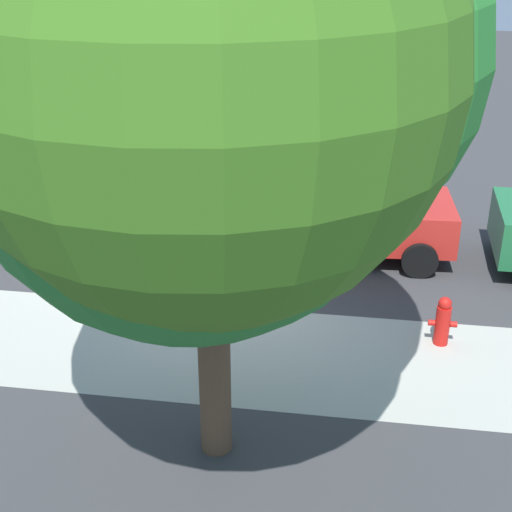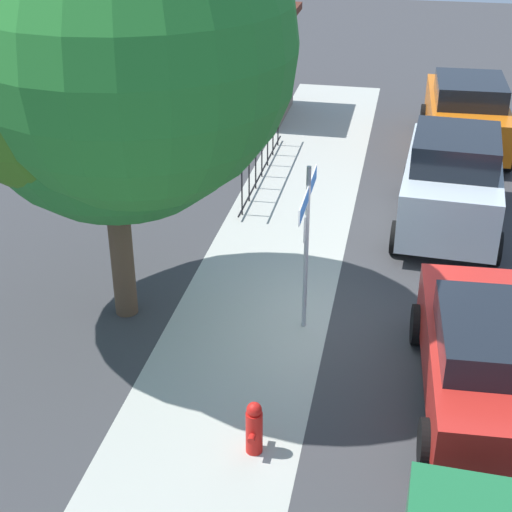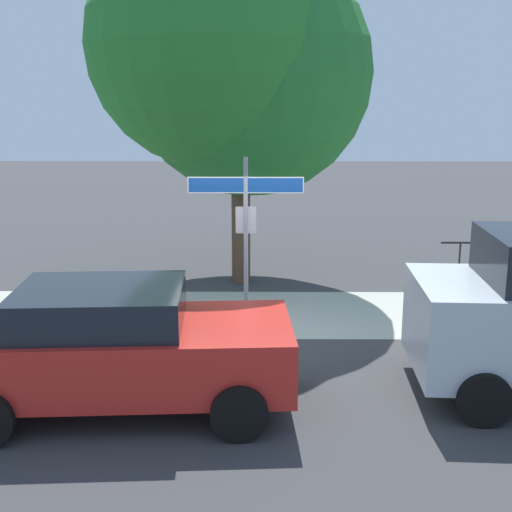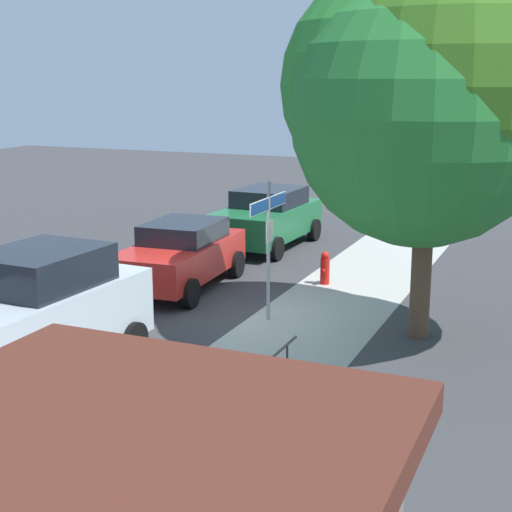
{
  "view_description": "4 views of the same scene",
  "coord_description": "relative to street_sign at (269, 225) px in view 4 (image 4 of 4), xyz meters",
  "views": [
    {
      "loc": [
        -1.76,
        10.31,
        5.99
      ],
      "look_at": [
        -0.38,
        1.03,
        1.47
      ],
      "focal_mm": 51.84,
      "sensor_mm": 36.0,
      "label": 1
    },
    {
      "loc": [
        -10.56,
        -0.94,
        7.0
      ],
      "look_at": [
        -0.28,
        1.15,
        1.32
      ],
      "focal_mm": 54.05,
      "sensor_mm": 36.0,
      "label": 2
    },
    {
      "loc": [
        0.18,
        -9.83,
        3.67
      ],
      "look_at": [
        0.08,
        0.42,
        1.23
      ],
      "focal_mm": 46.86,
      "sensor_mm": 36.0,
      "label": 3
    },
    {
      "loc": [
        13.57,
        5.95,
        4.79
      ],
      "look_at": [
        0.45,
        0.36,
        1.42
      ],
      "focal_mm": 53.86,
      "sensor_mm": 36.0,
      "label": 4
    }
  ],
  "objects": [
    {
      "name": "ground_plane",
      "position": [
        0.07,
        -0.4,
        -1.94
      ],
      "size": [
        60.0,
        60.0,
        0.0
      ],
      "primitive_type": "plane",
      "color": "#38383A"
    },
    {
      "name": "sidewalk_strip",
      "position": [
        2.07,
        0.9,
        -1.93
      ],
      "size": [
        24.0,
        2.6,
        0.0
      ],
      "primitive_type": "cube",
      "color": "#A6A79C",
      "rests_on": "ground_plane"
    },
    {
      "name": "street_sign",
      "position": [
        0.0,
        0.0,
        0.0
      ],
      "size": [
        1.79,
        0.07,
        2.79
      ],
      "color": "#9EA0A5",
      "rests_on": "ground_plane"
    },
    {
      "name": "shade_tree",
      "position": [
        -0.29,
        2.9,
        2.51
      ],
      "size": [
        5.28,
        5.64,
        6.98
      ],
      "color": "brown",
      "rests_on": "ground_plane"
    },
    {
      "name": "car_green",
      "position": [
        -6.26,
        -2.6,
        -1.09
      ],
      "size": [
        4.21,
        2.19,
        1.66
      ],
      "rotation": [
        0.0,
        0.0,
        -0.03
      ],
      "color": "#1E6738",
      "rests_on": "ground_plane"
    },
    {
      "name": "car_red",
      "position": [
        -1.45,
        -2.77,
        -1.15
      ],
      "size": [
        4.1,
        2.14,
        1.52
      ],
      "rotation": [
        0.0,
        0.0,
        0.06
      ],
      "color": "red",
      "rests_on": "ground_plane"
    },
    {
      "name": "car_silver",
      "position": [
        4.2,
        -2.34,
        -0.91
      ],
      "size": [
        4.23,
        2.21,
        2.07
      ],
      "rotation": [
        0.0,
        0.0,
        -0.05
      ],
      "color": "silver",
      "rests_on": "ground_plane"
    },
    {
      "name": "iron_fence",
      "position": [
        6.1,
        1.9,
        -1.37
      ],
      "size": [
        5.03,
        0.04,
        1.07
      ],
      "color": "black",
      "rests_on": "ground_plane"
    },
    {
      "name": "fire_hydrant",
      "position": [
        -3.04,
        0.2,
        -1.55
      ],
      "size": [
        0.42,
        0.22,
        0.78
      ],
      "color": "red",
      "rests_on": "ground_plane"
    }
  ]
}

